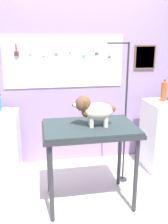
# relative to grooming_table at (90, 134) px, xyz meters

# --- Properties ---
(ground) EXTENTS (4.40, 4.00, 0.04)m
(ground) POSITION_rel_grooming_table_xyz_m (0.04, -0.23, -0.79)
(ground) COLOR silver
(rear_wall_panel) EXTENTS (4.00, 0.11, 2.30)m
(rear_wall_panel) POSITION_rel_grooming_table_xyz_m (0.04, 1.04, 0.39)
(rear_wall_panel) COLOR #9980AB
(rear_wall_panel) RESTS_ON ground
(grooming_table) EXTENTS (0.95, 0.63, 0.86)m
(grooming_table) POSITION_rel_grooming_table_xyz_m (0.00, 0.00, 0.00)
(grooming_table) COLOR #2D2D33
(grooming_table) RESTS_ON ground
(grooming_arm) EXTENTS (0.30, 0.11, 1.66)m
(grooming_arm) POSITION_rel_grooming_table_xyz_m (0.48, 0.34, 0.01)
(grooming_arm) COLOR #2D2D33
(grooming_arm) RESTS_ON ground
(dog) EXTENTS (0.43, 0.22, 0.31)m
(dog) POSITION_rel_grooming_table_xyz_m (0.03, -0.02, 0.26)
(dog) COLOR beige
(dog) RESTS_ON grooming_table
(soda_bottle) EXTENTS (0.07, 0.07, 0.28)m
(soda_bottle) POSITION_rel_grooming_table_xyz_m (1.10, 0.62, 0.28)
(soda_bottle) COLOR #B04E1D
(soda_bottle) RESTS_ON cabinet_right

